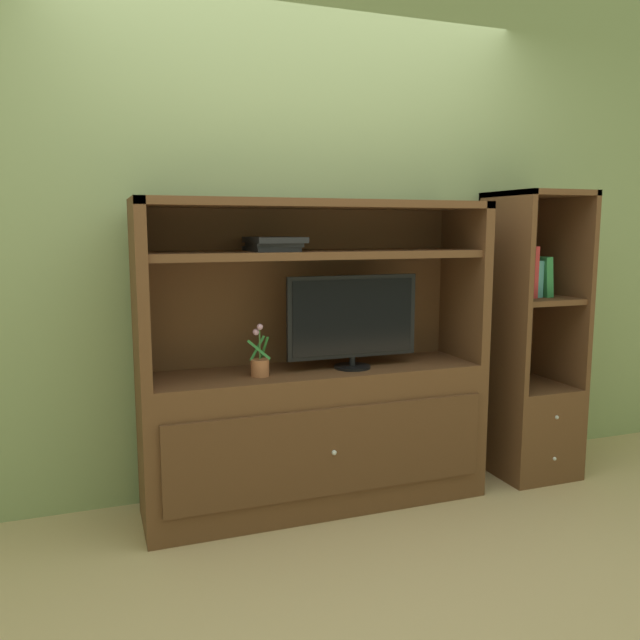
% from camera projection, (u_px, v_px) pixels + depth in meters
% --- Properties ---
extents(ground_plane, '(8.00, 8.00, 0.00)m').
position_uv_depth(ground_plane, '(346.00, 538.00, 2.86)').
color(ground_plane, tan).
extents(painted_rear_wall, '(6.00, 0.10, 2.80)m').
position_uv_depth(painted_rear_wall, '(294.00, 226.00, 3.35)').
color(painted_rear_wall, '#8C9E6B').
rests_on(painted_rear_wall, ground_plane).
extents(media_console, '(1.71, 0.48, 1.52)m').
position_uv_depth(media_console, '(316.00, 407.00, 3.16)').
color(media_console, brown).
rests_on(media_console, ground_plane).
extents(tv_monitor, '(0.67, 0.18, 0.46)m').
position_uv_depth(tv_monitor, '(353.00, 319.00, 3.11)').
color(tv_monitor, black).
rests_on(tv_monitor, media_console).
extents(potted_plant, '(0.10, 0.11, 0.25)m').
position_uv_depth(potted_plant, '(260.00, 364.00, 2.96)').
color(potted_plant, '#B26642').
rests_on(potted_plant, media_console).
extents(magazine_stack, '(0.24, 0.32, 0.07)m').
position_uv_depth(magazine_stack, '(273.00, 244.00, 2.96)').
color(magazine_stack, black).
rests_on(magazine_stack, media_console).
extents(bookshelf_tall, '(0.43, 0.49, 1.58)m').
position_uv_depth(bookshelf_tall, '(528.00, 381.00, 3.60)').
color(bookshelf_tall, brown).
rests_on(bookshelf_tall, ground_plane).
extents(upright_book_row, '(0.23, 0.18, 0.28)m').
position_uv_depth(upright_book_row, '(527.00, 276.00, 3.48)').
color(upright_book_row, black).
rests_on(upright_book_row, bookshelf_tall).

